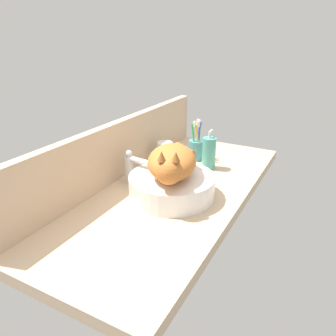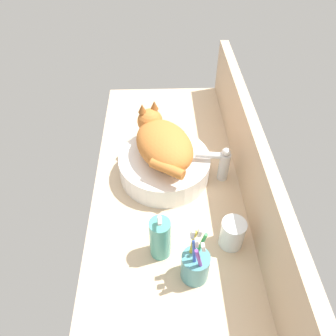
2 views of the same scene
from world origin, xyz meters
TOP-DOWN VIEW (x-y plane):
  - ground_plane at (0.00, 0.00)cm, footprint 123.19×53.33cm
  - backsplash_panel at (0.00, 24.87)cm, footprint 123.19×3.60cm
  - sink_basin at (-5.28, -2.43)cm, footprint 31.06×31.06cm
  - cat at (-6.51, -3.04)cm, footprint 30.93×25.39cm
  - faucet at (-2.96, 16.47)cm, footprint 4.11×11.86cm
  - soap_dispenser at (25.59, -4.45)cm, footprint 5.84×5.84cm
  - toothbrush_cup at (32.95, 4.55)cm, footprint 7.46×7.46cm
  - water_glass at (23.25, 16.05)cm, footprint 7.06×7.06cm

SIDE VIEW (x-z plane):
  - ground_plane at x=0.00cm, z-range -4.00..0.00cm
  - water_glass at x=23.25cm, z-range -0.65..8.67cm
  - sink_basin at x=-5.28cm, z-range 0.00..8.11cm
  - toothbrush_cup at x=32.95cm, z-range -4.17..14.53cm
  - soap_dispenser at x=25.59cm, z-range -1.54..15.58cm
  - faucet at x=-2.96cm, z-range 0.50..14.10cm
  - backsplash_panel at x=0.00cm, z-range 0.00..23.18cm
  - cat at x=-6.51cm, z-range 6.87..20.87cm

